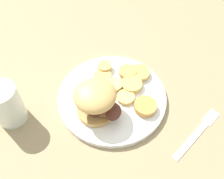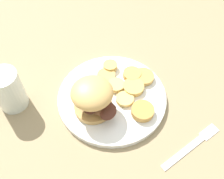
{
  "view_description": "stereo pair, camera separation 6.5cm",
  "coord_description": "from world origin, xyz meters",
  "px_view_note": "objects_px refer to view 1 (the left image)",
  "views": [
    {
      "loc": [
        0.27,
        0.28,
        0.57
      ],
      "look_at": [
        0.0,
        0.0,
        0.04
      ],
      "focal_mm": 42.0,
      "sensor_mm": 36.0,
      "label": 1
    },
    {
      "loc": [
        0.21,
        0.32,
        0.57
      ],
      "look_at": [
        0.0,
        0.0,
        0.04
      ],
      "focal_mm": 42.0,
      "sensor_mm": 36.0,
      "label": 2
    }
  ],
  "objects_px": {
    "drinking_glass": "(7,105)",
    "dinner_plate": "(112,97)",
    "sandwich": "(97,100)",
    "fork": "(197,133)"
  },
  "relations": [
    {
      "from": "sandwich",
      "to": "dinner_plate",
      "type": "bearing_deg",
      "value": -168.85
    },
    {
      "from": "drinking_glass",
      "to": "dinner_plate",
      "type": "bearing_deg",
      "value": 149.35
    },
    {
      "from": "dinner_plate",
      "to": "drinking_glass",
      "type": "bearing_deg",
      "value": -30.65
    },
    {
      "from": "dinner_plate",
      "to": "sandwich",
      "type": "height_order",
      "value": "sandwich"
    },
    {
      "from": "sandwich",
      "to": "drinking_glass",
      "type": "relative_size",
      "value": 1.11
    },
    {
      "from": "fork",
      "to": "drinking_glass",
      "type": "height_order",
      "value": "drinking_glass"
    },
    {
      "from": "dinner_plate",
      "to": "drinking_glass",
      "type": "distance_m",
      "value": 0.26
    },
    {
      "from": "dinner_plate",
      "to": "sandwich",
      "type": "relative_size",
      "value": 2.27
    },
    {
      "from": "dinner_plate",
      "to": "fork",
      "type": "distance_m",
      "value": 0.23
    },
    {
      "from": "dinner_plate",
      "to": "drinking_glass",
      "type": "height_order",
      "value": "drinking_glass"
    }
  ]
}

